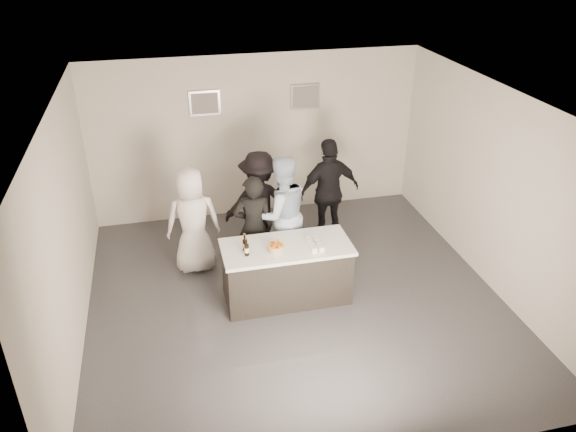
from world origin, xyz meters
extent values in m
plane|color=#3D3D42|center=(0.00, 0.00, 0.00)|extent=(6.00, 6.00, 0.00)
plane|color=white|center=(0.00, 0.00, 3.00)|extent=(6.00, 6.00, 0.00)
cube|color=beige|center=(0.00, 3.00, 1.50)|extent=(6.00, 0.04, 3.00)
cube|color=beige|center=(0.00, -3.00, 1.50)|extent=(6.00, 0.04, 3.00)
cube|color=beige|center=(-3.00, 0.00, 1.50)|extent=(0.04, 6.00, 3.00)
cube|color=beige|center=(3.00, 0.00, 1.50)|extent=(0.04, 6.00, 3.00)
cube|color=#B2B2B7|center=(-0.90, 2.97, 2.20)|extent=(0.54, 0.04, 0.44)
cube|color=#B2B2B7|center=(0.90, 2.97, 2.20)|extent=(0.54, 0.04, 0.44)
cube|color=white|center=(-0.12, 0.08, 0.45)|extent=(1.86, 0.86, 0.90)
cylinder|color=#FFA61A|center=(-0.30, -0.01, 0.94)|extent=(0.23, 0.23, 0.08)
cylinder|color=black|center=(-0.72, 0.09, 1.03)|extent=(0.07, 0.07, 0.26)
cylinder|color=black|center=(-0.71, -0.04, 1.03)|extent=(0.07, 0.07, 0.26)
cube|color=orange|center=(0.27, -0.02, 0.94)|extent=(0.19, 0.40, 0.08)
cube|color=pink|center=(-0.47, -0.25, 0.90)|extent=(0.24, 0.08, 0.01)
imported|color=black|center=(-0.47, 0.80, 0.86)|extent=(0.66, 0.46, 1.71)
imported|color=#A9C1DE|center=(-0.01, 0.94, 0.96)|extent=(1.04, 0.88, 1.92)
imported|color=white|center=(-1.35, 1.21, 0.87)|extent=(0.85, 0.56, 1.73)
imported|color=black|center=(0.97, 1.59, 0.94)|extent=(1.15, 0.61, 1.87)
imported|color=black|center=(-0.24, 1.53, 0.89)|extent=(1.22, 0.80, 1.78)
camera|label=1|loc=(-1.68, -6.60, 5.03)|focal=35.00mm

